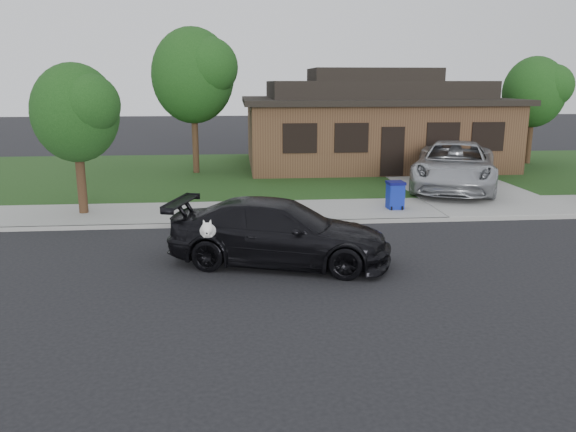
{
  "coord_description": "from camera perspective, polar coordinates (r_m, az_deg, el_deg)",
  "views": [
    {
      "loc": [
        -2.66,
        -12.55,
        4.12
      ],
      "look_at": [
        -1.5,
        0.04,
        1.1
      ],
      "focal_mm": 35.0,
      "sensor_mm": 36.0,
      "label": 1
    }
  ],
  "objects": [
    {
      "name": "recycling_bin",
      "position": [
        18.5,
        10.84,
        2.12
      ],
      "size": [
        0.56,
        0.59,
        0.89
      ],
      "rotation": [
        0.0,
        0.0,
        0.04
      ],
      "color": "#0D2092",
      "rests_on": "sidewalk"
    },
    {
      "name": "tree_0",
      "position": [
        25.48,
        -9.29,
        14.07
      ],
      "size": [
        3.78,
        3.6,
        6.34
      ],
      "color": "#332114",
      "rests_on": "ground"
    },
    {
      "name": "sedan",
      "position": [
        12.97,
        -0.87,
        -1.66
      ],
      "size": [
        5.49,
        3.39,
        1.49
      ],
      "rotation": [
        0.0,
        0.0,
        1.3
      ],
      "color": "black",
      "rests_on": "ground"
    },
    {
      "name": "curb",
      "position": [
        16.77,
        4.05,
        -0.62
      ],
      "size": [
        60.0,
        0.12,
        0.12
      ],
      "primitive_type": "cube",
      "color": "gray",
      "rests_on": "ground"
    },
    {
      "name": "tree_1",
      "position": [
        30.74,
        24.04,
        11.54
      ],
      "size": [
        3.15,
        3.0,
        5.25
      ],
      "color": "#332114",
      "rests_on": "ground"
    },
    {
      "name": "driveway",
      "position": [
        24.49,
        15.57,
        3.41
      ],
      "size": [
        4.5,
        13.0,
        0.14
      ],
      "primitive_type": "cube",
      "color": "gray",
      "rests_on": "ground"
    },
    {
      "name": "tree_2",
      "position": [
        18.3,
        -20.51,
        9.93
      ],
      "size": [
        2.73,
        2.6,
        4.59
      ],
      "color": "#332114",
      "rests_on": "ground"
    },
    {
      "name": "house",
      "position": [
        28.41,
        8.44,
        9.28
      ],
      "size": [
        12.6,
        8.6,
        4.65
      ],
      "color": "#422B1C",
      "rests_on": "ground"
    },
    {
      "name": "lawn",
      "position": [
        26.0,
        0.69,
        4.46
      ],
      "size": [
        60.0,
        13.0,
        0.13
      ],
      "primitive_type": "cube",
      "color": "#193814",
      "rests_on": "ground"
    },
    {
      "name": "sidewalk",
      "position": [
        18.21,
        3.29,
        0.52
      ],
      "size": [
        60.0,
        3.0,
        0.12
      ],
      "primitive_type": "cube",
      "color": "gray",
      "rests_on": "ground"
    },
    {
      "name": "minivan",
      "position": [
        22.42,
        16.56,
        4.95
      ],
      "size": [
        5.19,
        7.04,
        1.78
      ],
      "primitive_type": "imported",
      "rotation": [
        0.0,
        0.0,
        -0.4
      ],
      "color": "#A5A7AC",
      "rests_on": "driveway"
    },
    {
      "name": "ground",
      "position": [
        13.47,
        6.42,
        -4.46
      ],
      "size": [
        120.0,
        120.0,
        0.0
      ],
      "primitive_type": "plane",
      "color": "black",
      "rests_on": "ground"
    }
  ]
}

